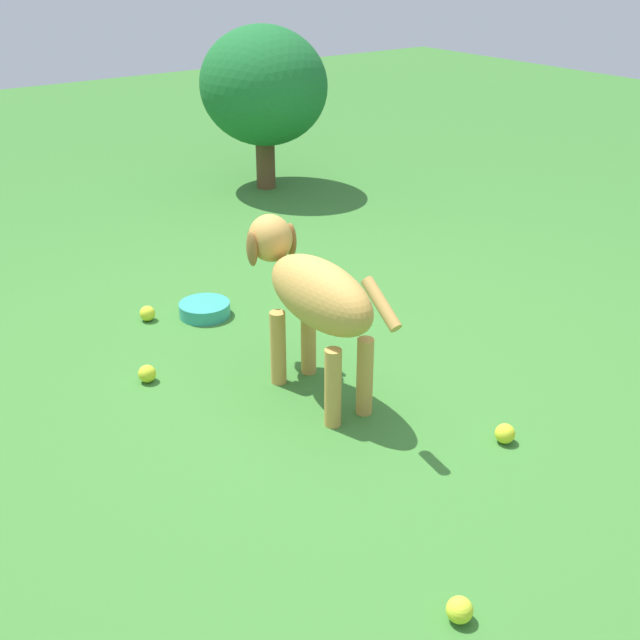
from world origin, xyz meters
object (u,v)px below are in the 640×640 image
Objects in this scene: tennis_ball_4 at (460,610)px; tennis_ball_2 at (147,313)px; water_bowl at (205,309)px; dog at (311,292)px; tennis_ball_3 at (147,374)px; tennis_ball_1 at (344,296)px; tennis_ball_0 at (505,434)px.

tennis_ball_2 is at bearing -3.14° from tennis_ball_4.
tennis_ball_4 is 0.30× the size of water_bowl.
dog is at bearing -17.33° from tennis_ball_4.
tennis_ball_2 is at bearing 16.10° from dog.
tennis_ball_2 is at bearing -25.13° from tennis_ball_3.
tennis_ball_2 is (0.35, 0.79, 0.00)m from tennis_ball_1.
tennis_ball_3 is (0.41, 0.45, -0.36)m from dog.
dog is 0.71m from tennis_ball_3.
tennis_ball_3 is 0.30× the size of water_bowl.
water_bowl is at bearing -9.98° from tennis_ball_4.
tennis_ball_4 is (-1.97, 0.11, 0.00)m from tennis_ball_2.
dog is 13.32× the size of tennis_ball_4.
tennis_ball_4 is at bearing 176.86° from tennis_ball_2.
tennis_ball_2 is at bearing 65.56° from water_bowl.
tennis_ball_0 is 1.46m from water_bowl.
dog is 4.00× the size of water_bowl.
tennis_ball_1 is 0.30× the size of water_bowl.
tennis_ball_0 is at bearing -160.21° from tennis_ball_2.
dog reaches higher than tennis_ball_4.
tennis_ball_1 is 1.00× the size of tennis_ball_3.
tennis_ball_4 is at bearing 124.45° from tennis_ball_0.
tennis_ball_4 is (-0.45, 0.66, 0.00)m from tennis_ball_0.
tennis_ball_0 and tennis_ball_4 have the same top height.
tennis_ball_4 reaches higher than water_bowl.
water_bowl is (1.87, -0.33, -0.00)m from tennis_ball_4.
tennis_ball_3 is at bearing 49.46° from dog.
tennis_ball_2 is (1.52, 0.55, 0.00)m from tennis_ball_0.
tennis_ball_4 is at bearing 170.02° from water_bowl.
tennis_ball_2 is (0.89, 0.23, -0.36)m from dog.
tennis_ball_0 is 1.00× the size of tennis_ball_1.
tennis_ball_0 is 1.00× the size of tennis_ball_4.
tennis_ball_0 is 1.00× the size of tennis_ball_2.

